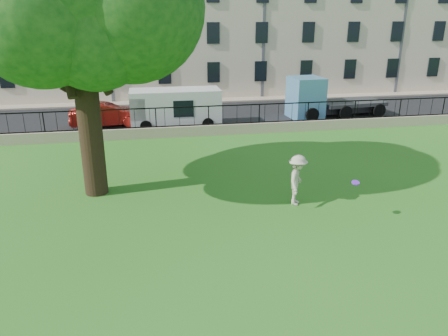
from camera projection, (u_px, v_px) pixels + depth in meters
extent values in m
plane|color=#296D1A|center=(261.00, 231.00, 14.32)|extent=(120.00, 120.00, 0.00)
cube|color=tan|center=(209.00, 130.00, 25.33)|extent=(50.00, 0.40, 0.60)
cube|color=black|center=(209.00, 124.00, 25.22)|extent=(50.00, 0.05, 0.06)
cube|color=black|center=(208.00, 106.00, 24.85)|extent=(50.00, 0.05, 0.06)
cube|color=black|center=(199.00, 117.00, 29.78)|extent=(60.00, 9.00, 0.01)
cube|color=tan|center=(191.00, 101.00, 34.57)|extent=(60.00, 1.40, 0.12)
cube|color=beige|center=(182.00, 15.00, 37.67)|extent=(56.00, 10.00, 13.00)
cylinder|color=black|center=(91.00, 133.00, 16.55)|extent=(0.89, 0.89, 4.88)
sphere|color=#124514|center=(130.00, 7.00, 14.58)|extent=(5.09, 5.09, 5.09)
imported|color=beige|center=(297.00, 180.00, 16.05)|extent=(1.19, 1.43, 1.92)
cylinder|color=#6E25D2|center=(356.00, 183.00, 14.66)|extent=(0.36, 0.35, 0.12)
imported|color=#A01A13|center=(106.00, 115.00, 27.12)|extent=(4.60, 2.07, 1.46)
cube|color=silver|center=(176.00, 108.00, 26.97)|extent=(5.49, 2.14, 2.30)
cube|color=#4F8AB9|center=(336.00, 96.00, 29.65)|extent=(6.62, 2.82, 2.71)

